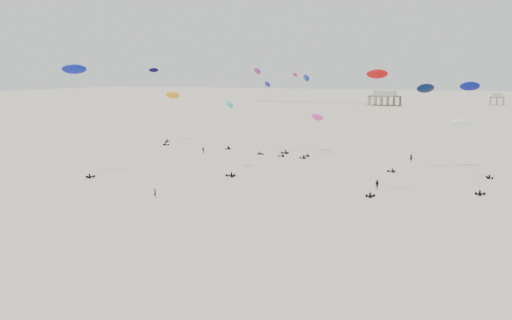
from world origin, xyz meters
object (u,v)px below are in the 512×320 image
at_px(pavilion_main, 385,99).
at_px(pavilion_small, 497,100).
at_px(rig_7, 270,99).
at_px(spectator_0, 155,197).

bearing_deg(pavilion_main, pavilion_small, 23.20).
xyz_separation_m(rig_7, spectator_0, (-2.36, -54.73, -15.00)).
bearing_deg(rig_7, pavilion_main, -17.08).
xyz_separation_m(pavilion_small, spectator_0, (-77.34, -297.54, -3.49)).
relative_size(pavilion_small, rig_7, 0.44).
bearing_deg(pavilion_main, rig_7, -91.34).
bearing_deg(spectator_0, pavilion_main, -54.17).
bearing_deg(rig_7, pavilion_small, -32.90).
distance_m(rig_7, spectator_0, 56.79).
height_order(pavilion_main, spectator_0, pavilion_main).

